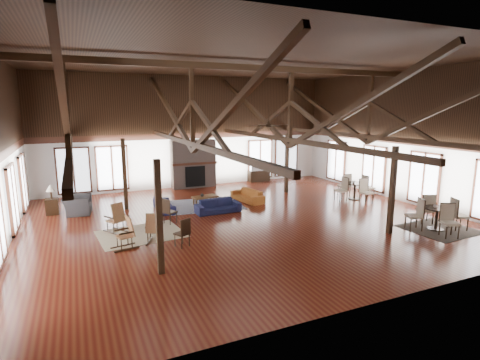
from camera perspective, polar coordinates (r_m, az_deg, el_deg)
name	(u,v)px	position (r m, az deg, el deg)	size (l,w,h in m)	color
floor	(244,220)	(14.74, 0.59, -6.05)	(16.00, 16.00, 0.00)	#5B2513
ceiling	(244,60)	(14.19, 0.64, 17.78)	(16.00, 14.00, 0.02)	black
wall_back	(191,132)	(20.71, -7.50, 7.25)	(16.00, 0.02, 6.00)	silver
wall_front	(383,172)	(8.36, 20.93, 1.15)	(16.00, 0.02, 6.00)	silver
wall_right	(401,137)	(18.92, 23.39, 6.10)	(0.02, 14.00, 6.00)	silver
roof_truss	(244,115)	(14.10, 0.63, 9.80)	(15.60, 14.07, 3.14)	black
post_grid	(244,181)	(14.37, 0.61, -0.23)	(8.16, 7.16, 3.05)	black
fireplace	(193,164)	(20.58, -7.12, 2.44)	(2.50, 0.69, 2.60)	#746158
ceiling_fan	(269,124)	(13.43, 4.38, 8.45)	(1.60, 1.60, 0.75)	black
sofa_navy_front	(218,206)	(15.69, -3.39, -3.98)	(1.87, 0.73, 0.55)	#15193B
sofa_navy_left	(164,205)	(16.28, -11.49, -3.69)	(0.69, 1.77, 0.52)	#141538
sofa_orange	(247,195)	(17.54, 1.15, -2.36)	(0.73, 1.86, 0.54)	#9D531E
coffee_table	(205,197)	(16.81, -5.35, -2.64)	(1.20, 0.74, 0.43)	brown
vase	(202,195)	(16.71, -5.80, -2.22)	(0.17, 0.17, 0.17)	#B2B2B2
armchair	(78,205)	(16.83, -23.51, -3.50)	(1.01, 1.15, 0.75)	#2B2B2D
side_table_lamp	(52,203)	(17.20, -26.75, -3.14)	(0.49, 0.49, 1.25)	black
rocking_chair_a	(117,219)	(13.82, -18.29, -5.59)	(0.80, 0.95, 1.08)	brown
rocking_chair_b	(154,229)	(12.49, -13.03, -7.24)	(0.71, 0.88, 1.01)	brown
rocking_chair_c	(127,233)	(12.28, -16.82, -7.74)	(0.86, 0.57, 1.01)	brown
side_chair_a	(168,209)	(14.32, -10.90, -4.42)	(0.56, 0.56, 0.97)	black
side_chair_b	(184,230)	(11.93, -8.57, -7.62)	(0.53, 0.53, 0.93)	black
cafe_table_near	(437,214)	(15.16, 27.81, -4.66)	(2.18, 2.18, 1.13)	black
cafe_table_far	(355,188)	(18.65, 17.10, -1.16)	(2.11, 2.11, 1.10)	black
cup_near	(435,206)	(15.08, 27.60, -3.55)	(0.12, 0.12, 0.10)	#B2B2B2
cup_far	(354,182)	(18.53, 16.92, -0.29)	(0.13, 0.13, 0.10)	#B2B2B2
tv_console	(259,176)	(22.30, 2.88, 0.65)	(1.28, 0.48, 0.64)	black
television	(258,166)	(22.18, 2.81, 2.18)	(0.99, 0.13, 0.57)	#B2B2B2
rug_tan	(141,234)	(13.56, -14.86, -7.96)	(2.78, 2.19, 0.01)	tan
rug_navy	(203,205)	(16.95, -5.60, -3.81)	(3.32, 2.49, 0.01)	#191D46
rug_dark	(439,229)	(15.40, 28.09, -6.62)	(2.30, 2.09, 0.01)	black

